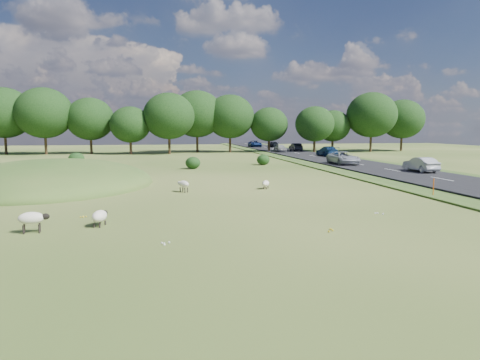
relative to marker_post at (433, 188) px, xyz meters
name	(u,v)px	position (x,y,z in m)	size (l,w,h in m)	color
ground	(194,172)	(-14.37, 19.08, -0.60)	(160.00, 160.00, 0.00)	#305019
mound	(52,184)	(-26.37, 11.08, -0.60)	(16.00, 20.00, 4.00)	#33561E
road	(338,161)	(5.63, 29.08, -0.47)	(8.00, 150.00, 0.25)	black
treeline	(174,117)	(-15.43, 54.52, 5.97)	(96.28, 14.66, 11.70)	black
shrubs	(156,160)	(-18.38, 26.69, 0.12)	(24.37, 8.61, 1.59)	black
marker_post	(433,188)	(0.00, 0.00, 0.00)	(0.06, 0.06, 1.20)	#D8590C
sheep_0	(183,184)	(-16.09, 4.90, -0.03)	(0.94, 1.14, 0.82)	beige
sheep_1	(32,218)	(-22.99, -5.97, 0.04)	(1.30, 0.70, 0.91)	beige
sheep_2	(100,216)	(-20.34, -5.12, -0.13)	(0.82, 1.33, 0.74)	beige
sheep_3	(266,184)	(-9.99, 5.54, -0.20)	(0.83, 1.13, 0.63)	beige
car_0	(343,158)	(3.73, 22.97, 0.40)	(2.49, 5.41, 1.50)	#B7BAC0
car_1	(327,151)	(7.53, 37.78, 0.41)	(2.12, 5.22, 1.51)	navy
car_2	(280,148)	(3.73, 51.19, 0.35)	(1.66, 4.12, 1.41)	#9B9DA2
car_3	(296,147)	(7.53, 54.03, 0.38)	(1.54, 4.41, 1.45)	black
car_5	(273,144)	(7.53, 71.38, 0.29)	(1.80, 4.42, 1.28)	black
car_6	(421,164)	(7.53, 13.12, 0.36)	(1.50, 4.30, 1.42)	#A5A7AD
car_7	(255,144)	(3.73, 73.74, 0.39)	(2.46, 5.33, 1.48)	navy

